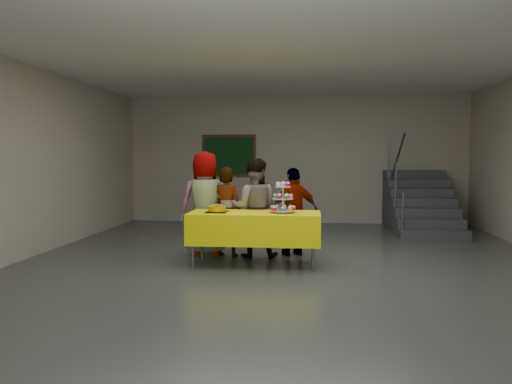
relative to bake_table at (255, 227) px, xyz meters
The scene contains 10 objects.
room_shell 1.64m from the bake_table, 16.51° to the right, with size 10.00×10.04×3.02m.
bake_table is the anchor object (origin of this frame).
cupcake_stand 0.56m from the bake_table, ahead, with size 0.38×0.38×0.44m.
bear_cake 0.61m from the bake_table, behind, with size 0.32×0.36×0.12m.
schoolchild_a 1.14m from the bake_table, 141.31° to the left, with size 0.81×0.53×1.66m, color slate.
schoolchild_b 0.82m from the bake_table, 129.19° to the left, with size 0.52×0.34×1.41m, color slate.
schoolchild_c 0.63m from the bake_table, 96.71° to the left, with size 0.75×0.58×1.54m, color slate.
schoolchild_d 0.98m from the bake_table, 55.51° to the left, with size 0.82×0.34×1.40m, color slate.
staircase 5.07m from the bake_table, 51.57° to the left, with size 1.30×2.40×2.04m.
noticeboard 5.05m from the bake_table, 103.30° to the left, with size 1.30×0.05×1.00m.
Camera 1 is at (0.30, -6.93, 1.56)m, focal length 35.00 mm.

